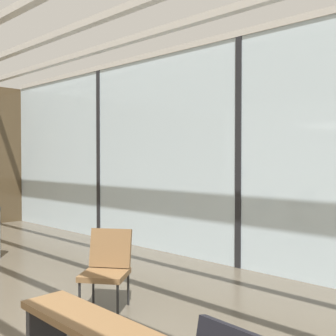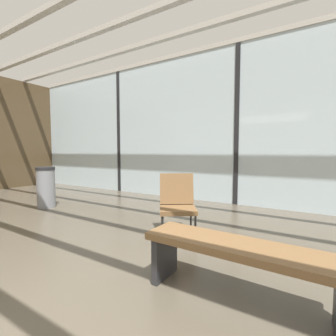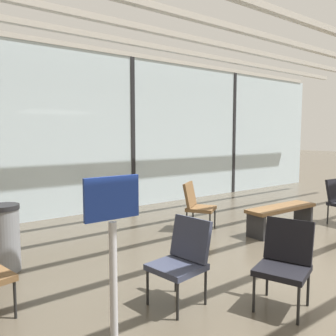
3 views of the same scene
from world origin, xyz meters
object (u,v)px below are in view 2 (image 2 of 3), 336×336
lounge_chair_1 (177,201)px  trash_bin (46,187)px  parked_airplane (289,133)px  waiting_bench (236,257)px

lounge_chair_1 → trash_bin: bearing=145.7°
parked_airplane → trash_bin: (-4.05, -6.70, -1.41)m
lounge_chair_1 → trash_bin: size_ratio=1.01×
lounge_chair_1 → waiting_bench: bearing=-76.5°
waiting_bench → trash_bin: 4.45m
waiting_bench → parked_airplane: bearing=93.5°
parked_airplane → lounge_chair_1: parked_airplane is taller
parked_airplane → lounge_chair_1: 6.92m
parked_airplane → trash_bin: 7.95m
trash_bin → lounge_chair_1: bearing=-0.7°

